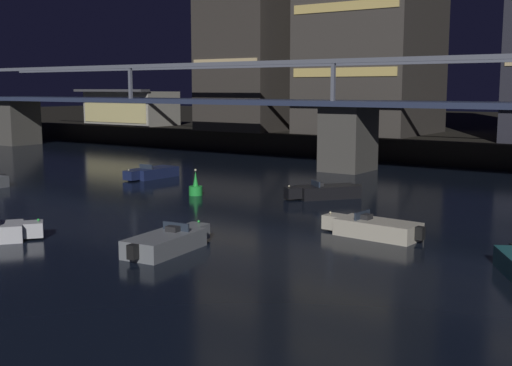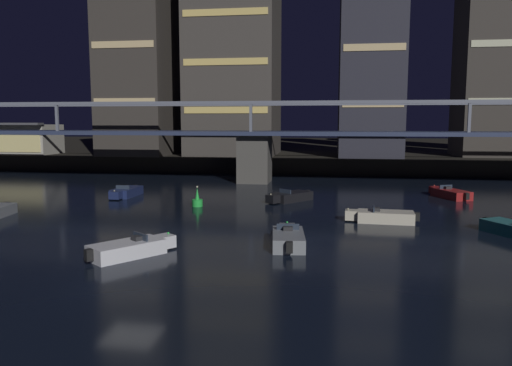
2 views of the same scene
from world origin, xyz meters
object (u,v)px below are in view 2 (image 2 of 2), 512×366
Objects in this scene: speedboat_far_left at (131,248)px; speedboat_far_center at (382,216)px; tower_east_tall at (493,19)px; speedboat_mid_right at (290,197)px; waterfront_pavilion at (17,139)px; river_bridge at (255,143)px; tower_west_tall at (234,43)px; speedboat_mid_center at (288,238)px; speedboat_mid_left at (450,194)px; channel_buoy at (197,201)px; tower_central at (371,27)px; tower_west_low at (138,22)px; speedboat_near_left at (126,192)px.

speedboat_far_center is at bearing 38.16° from speedboat_far_left.
speedboat_mid_right is at bearing -129.24° from tower_east_tall.
waterfront_pavilion reaches higher than speedboat_far_center.
waterfront_pavilion is (-38.28, 11.91, -0.11)m from river_bridge.
tower_west_tall is at bearing 109.03° from river_bridge.
speedboat_mid_right is (-25.51, -31.23, -20.79)m from tower_east_tall.
speedboat_mid_center is 1.13× the size of speedboat_mid_right.
speedboat_mid_left is 14.61m from speedboat_far_center.
speedboat_mid_left is at bearing -44.64° from tower_west_tall.
waterfront_pavilion is 61.27m from speedboat_far_center.
waterfront_pavilion is 50.63m from speedboat_mid_right.
speedboat_far_center is 15.55m from channel_buoy.
tower_west_low is at bearing -175.30° from tower_central.
speedboat_mid_left is 1.09× the size of speedboat_mid_right.
tower_west_low is (-19.13, 13.45, 16.78)m from river_bridge.
speedboat_mid_center is at bearing -54.46° from channel_buoy.
tower_west_tall is at bearing -176.87° from tower_east_tall.
speedboat_far_left is at bearing -122.58° from tower_east_tall.
speedboat_near_left is 9.39m from channel_buoy.
river_bridge is 2.55× the size of tower_west_low.
tower_west_low is 1.01× the size of tower_east_tall.
speedboat_mid_center is 1.12× the size of speedboat_far_left.
tower_west_tall is 34.28m from speedboat_near_left.
tower_east_tall is at bearing 46.73° from channel_buoy.
tower_central is 32.97m from speedboat_mid_left.
tower_west_low is 7.68× the size of speedboat_mid_left.
tower_west_tall is 19.67m from tower_central.
tower_west_tall is 37.84m from channel_buoy.
tower_west_low reaches higher than tower_west_tall.
river_bridge is 18.89× the size of speedboat_near_left.
tower_west_tall is 6.53× the size of speedboat_mid_left.
waterfront_pavilion is 2.37× the size of speedboat_far_center.
tower_west_low is at bearing 144.89° from river_bridge.
waterfront_pavilion is 46.64m from channel_buoy.
speedboat_far_center is (-7.42, -12.59, 0.00)m from speedboat_mid_left.
speedboat_far_center is at bearing -114.65° from tower_east_tall.
river_bridge is 15.16m from speedboat_mid_right.
speedboat_mid_right is at bearing -68.82° from river_bridge.
speedboat_mid_right is 20.91m from speedboat_far_left.
river_bridge is at bearing -70.97° from tower_west_tall.
tower_west_tall is at bearing 115.52° from speedboat_far_center.
speedboat_near_left is at bearing 151.64° from channel_buoy.
speedboat_near_left is at bearing 135.51° from speedboat_mid_center.
river_bridge is 18.83× the size of speedboat_far_center.
river_bridge is 2.57× the size of tower_east_tall.
tower_west_low is 14.20m from tower_west_tall.
speedboat_far_left is at bearing -51.07° from waterfront_pavilion.
speedboat_mid_right is at bearing 131.00° from speedboat_far_center.
speedboat_far_center is 2.97× the size of channel_buoy.
tower_west_tall is 2.64× the size of waterfront_pavilion.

